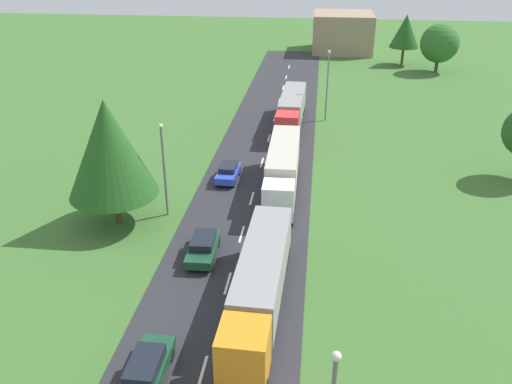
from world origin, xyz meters
The scene contains 14 objects.
road centered at (0.00, 24.50, 0.03)m, with size 10.00×140.00×0.06m, color #2B2B30.
lane_marking_centre centered at (0.00, 21.07, 0.07)m, with size 0.16×121.77×0.01m.
truck_lead centered at (2.37, 16.13, 2.10)m, with size 2.81×13.97×3.48m.
truck_second centered at (2.45, 32.94, 2.21)m, with size 2.67×13.20×3.79m.
truck_third centered at (2.18, 50.18, 2.12)m, with size 2.77×14.05×3.56m.
car_second centered at (-2.61, 9.99, 0.85)m, with size 1.80×4.60×1.53m.
car_third centered at (-2.21, 21.62, 0.83)m, with size 2.00×4.49×1.46m.
car_fourth centered at (-2.61, 34.43, 0.82)m, with size 1.87×4.00×1.43m.
lamppost_second centered at (-6.37, 27.37, 4.30)m, with size 0.36×0.36×7.67m.
lamppost_third centered at (6.16, 53.06, 4.68)m, with size 0.36×0.36×8.39m.
tree_oak centered at (24.12, 80.44, 4.60)m, with size 6.15×6.15×7.69m.
tree_maple centered at (-9.88, 25.70, 6.18)m, with size 6.73×6.73×9.89m.
tree_pine centered at (19.24, 85.25, 5.64)m, with size 4.93×4.93×8.37m.
distant_building centered at (9.16, 96.05, 3.52)m, with size 11.08×11.87×7.03m, color #9E846B.
Camera 1 is at (5.16, -8.86, 20.30)m, focal length 36.99 mm.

